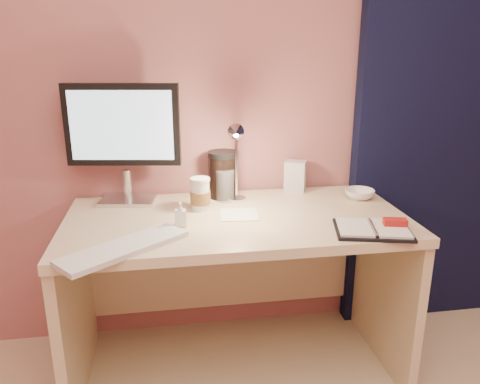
{
  "coord_description": "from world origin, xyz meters",
  "views": [
    {
      "loc": [
        -0.27,
        -0.41,
        1.4
      ],
      "look_at": [
        0.01,
        1.33,
        0.85
      ],
      "focal_mm": 35.0,
      "sensor_mm": 36.0,
      "label": 1
    }
  ],
  "objects": [
    {
      "name": "keyboard",
      "position": [
        -0.43,
        1.11,
        0.74
      ],
      "size": [
        0.45,
        0.4,
        0.02
      ],
      "primitive_type": "cube",
      "rotation": [
        0.0,
        0.0,
        0.67
      ],
      "color": "silver",
      "rests_on": "desk"
    },
    {
      "name": "desk_lamp",
      "position": [
        0.05,
        1.49,
        0.96
      ],
      "size": [
        0.11,
        0.23,
        0.37
      ],
      "rotation": [
        0.0,
        0.0,
        -0.16
      ],
      "color": "silver",
      "rests_on": "desk"
    },
    {
      "name": "planner",
      "position": [
        0.49,
        1.13,
        0.74
      ],
      "size": [
        0.32,
        0.27,
        0.04
      ],
      "rotation": [
        0.0,
        0.0,
        -0.24
      ],
      "color": "black",
      "rests_on": "desk"
    },
    {
      "name": "paper_b",
      "position": [
        0.01,
        1.39,
        0.73
      ],
      "size": [
        0.17,
        0.17,
        0.0
      ],
      "primitive_type": "cube",
      "rotation": [
        0.0,
        0.0,
        -0.08
      ],
      "color": "silver",
      "rests_on": "desk"
    },
    {
      "name": "desk",
      "position": [
        0.0,
        1.45,
        0.5
      ],
      "size": [
        1.4,
        0.7,
        0.73
      ],
      "color": "beige",
      "rests_on": "ground"
    },
    {
      "name": "dark_jar",
      "position": [
        -0.02,
        1.65,
        0.83
      ],
      "size": [
        0.14,
        0.14,
        0.19
      ],
      "primitive_type": "cylinder",
      "color": "black",
      "rests_on": "desk"
    },
    {
      "name": "clear_cup",
      "position": [
        -0.02,
        1.59,
        0.8
      ],
      "size": [
        0.08,
        0.08,
        0.14
      ],
      "primitive_type": "cylinder",
      "color": "white",
      "rests_on": "desk"
    },
    {
      "name": "room",
      "position": [
        0.95,
        1.69,
        1.14
      ],
      "size": [
        3.5,
        3.5,
        3.5
      ],
      "color": "#C6B28E",
      "rests_on": "ground"
    },
    {
      "name": "lotion_bottle",
      "position": [
        -0.23,
        1.31,
        0.78
      ],
      "size": [
        0.04,
        0.05,
        0.1
      ],
      "primitive_type": "imported",
      "rotation": [
        0.0,
        0.0,
        0.02
      ],
      "color": "silver",
      "rests_on": "desk"
    },
    {
      "name": "coffee_cup",
      "position": [
        -0.14,
        1.49,
        0.8
      ],
      "size": [
        0.09,
        0.09,
        0.14
      ],
      "color": "silver",
      "rests_on": "desk"
    },
    {
      "name": "monitor",
      "position": [
        -0.45,
        1.64,
        1.04
      ],
      "size": [
        0.49,
        0.21,
        0.52
      ],
      "rotation": [
        0.0,
        0.0,
        -0.16
      ],
      "color": "silver",
      "rests_on": "desk"
    },
    {
      "name": "product_box",
      "position": [
        0.33,
        1.69,
        0.8
      ],
      "size": [
        0.12,
        0.11,
        0.15
      ],
      "primitive_type": "cube",
      "rotation": [
        0.0,
        0.0,
        -0.42
      ],
      "color": "silver",
      "rests_on": "desk"
    },
    {
      "name": "bowl",
      "position": [
        0.59,
        1.52,
        0.75
      ],
      "size": [
        0.15,
        0.15,
        0.04
      ],
      "primitive_type": "imported",
      "rotation": [
        0.0,
        0.0,
        -0.1
      ],
      "color": "silver",
      "rests_on": "desk"
    }
  ]
}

